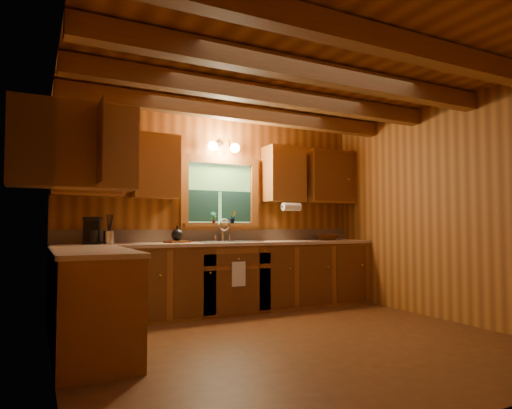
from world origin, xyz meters
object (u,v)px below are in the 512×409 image
at_px(coffee_maker, 92,231).
at_px(cutting_board, 177,242).
at_px(sink, 228,245).
at_px(wicker_basket, 328,237).

xyz_separation_m(coffee_maker, cutting_board, (0.99, -0.02, -0.14)).
height_order(sink, cutting_board, sink).
xyz_separation_m(cutting_board, wicker_basket, (2.25, -0.03, 0.03)).
bearing_deg(wicker_basket, coffee_maker, 179.13).
distance_m(sink, cutting_board, 0.67).
bearing_deg(wicker_basket, cutting_board, 179.23).
xyz_separation_m(sink, coffee_maker, (-1.65, 0.04, 0.20)).
relative_size(sink, cutting_board, 2.98).
distance_m(sink, wicker_basket, 1.58).
bearing_deg(coffee_maker, sink, 18.31).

